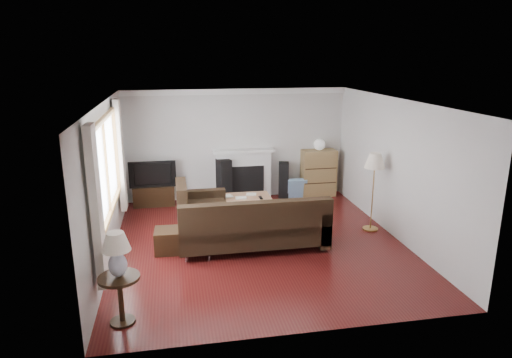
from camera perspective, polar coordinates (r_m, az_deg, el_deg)
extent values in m
cube|color=#4C1211|center=(8.18, 0.39, -8.00)|extent=(5.10, 5.60, 0.04)
cube|color=white|center=(7.54, 0.42, 9.70)|extent=(5.10, 5.60, 0.04)
cube|color=silver|center=(10.41, -2.47, 4.34)|extent=(5.00, 0.04, 2.50)
cube|color=silver|center=(5.23, 6.16, -7.21)|extent=(5.00, 0.04, 2.50)
cube|color=silver|center=(7.71, -18.16, -0.42)|extent=(0.04, 5.50, 2.50)
cube|color=silver|center=(8.59, 17.02, 1.25)|extent=(0.04, 5.50, 2.50)
cube|color=brown|center=(7.44, -18.16, 1.41)|extent=(0.12, 2.74, 1.54)
cube|color=beige|center=(6.02, -19.33, -3.41)|extent=(0.10, 0.35, 2.10)
cube|color=beige|center=(8.94, -16.57, 2.82)|extent=(0.10, 0.35, 2.10)
cube|color=white|center=(10.48, -1.53, 0.63)|extent=(1.40, 0.26, 1.15)
cube|color=black|center=(10.33, -12.62, -2.00)|extent=(0.89, 0.40, 0.45)
imported|color=black|center=(10.20, -12.79, 0.74)|extent=(1.00, 0.13, 0.58)
cube|color=black|center=(10.34, -4.02, -0.15)|extent=(0.35, 0.38, 0.96)
cube|color=black|center=(10.61, 3.47, -0.10)|extent=(0.29, 0.32, 0.83)
cube|color=olive|center=(10.79, 7.80, 0.76)|extent=(0.79, 0.38, 1.09)
sphere|color=white|center=(10.64, 7.93, 4.28)|extent=(0.26, 0.26, 0.26)
cube|color=black|center=(7.85, -0.41, -5.55)|extent=(2.74, 2.00, 0.89)
cube|color=#A3704E|center=(9.24, -1.96, -3.63)|extent=(1.22, 0.67, 0.47)
cube|color=black|center=(7.93, -10.86, -7.56)|extent=(0.48, 0.48, 0.39)
cube|color=#B4833E|center=(8.81, 14.39, -1.61)|extent=(0.51, 0.51, 1.49)
cube|color=black|center=(6.06, -16.54, -14.25)|extent=(0.51, 0.51, 0.64)
cube|color=silver|center=(5.80, -16.99, -9.08)|extent=(0.35, 0.35, 0.56)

